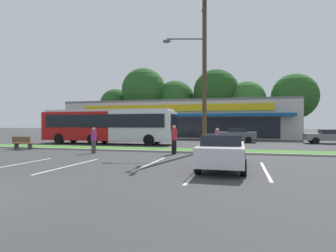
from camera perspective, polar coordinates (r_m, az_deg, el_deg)
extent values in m
cube|color=#427A2D|center=(20.22, -5.55, -4.78)|extent=(56.00, 2.20, 0.12)
cube|color=#99968C|center=(19.09, -6.83, -5.08)|extent=(56.00, 0.24, 0.12)
cube|color=silver|center=(14.64, -28.86, -6.97)|extent=(0.12, 4.80, 0.01)
cube|color=silver|center=(13.25, -19.50, -7.72)|extent=(0.12, 4.80, 0.01)
cube|color=silver|center=(13.14, -3.61, -7.77)|extent=(0.12, 4.80, 0.01)
cube|color=silver|center=(10.90, 5.87, -9.45)|extent=(0.12, 4.80, 0.01)
cube|color=silver|center=(11.89, 19.46, -8.64)|extent=(0.12, 4.80, 0.01)
cube|color=#BCB7AD|center=(42.01, 2.68, 1.11)|extent=(31.78, 12.17, 4.88)
cube|color=black|center=(36.04, 0.63, -0.31)|extent=(26.70, 0.08, 2.54)
cube|color=#0F4C8C|center=(35.42, 0.37, 2.21)|extent=(29.88, 1.40, 0.35)
cube|color=gold|center=(36.07, 0.61, 3.73)|extent=(25.43, 0.16, 0.88)
cube|color=slate|center=(42.13, 2.68, 4.63)|extent=(31.78, 12.17, 0.30)
cylinder|color=#473323|center=(55.79, -10.77, 0.25)|extent=(0.44, 0.44, 3.60)
sphere|color=#23511E|center=(55.93, -10.77, 4.42)|extent=(6.05, 6.05, 6.05)
cylinder|color=#473323|center=(52.55, -5.03, 1.14)|extent=(0.44, 0.44, 5.24)
sphere|color=#23511E|center=(52.94, -5.04, 7.36)|extent=(8.32, 8.32, 8.32)
cylinder|color=#473323|center=(52.76, 1.48, 0.32)|extent=(0.44, 0.44, 3.72)
sphere|color=#23511E|center=(52.96, 1.48, 5.35)|extent=(7.45, 7.45, 7.45)
cylinder|color=#473323|center=(50.92, 9.91, 0.82)|extent=(0.44, 0.44, 4.62)
sphere|color=#1E4719|center=(51.26, 9.92, 6.89)|extent=(8.29, 8.29, 8.29)
cylinder|color=#473323|center=(50.25, 16.04, 0.37)|extent=(0.44, 0.44, 3.84)
sphere|color=#2D6026|center=(50.44, 16.04, 5.28)|extent=(6.38, 6.38, 6.38)
cylinder|color=#473323|center=(52.10, 24.65, 0.33)|extent=(0.44, 0.44, 3.80)
sphere|color=#23511E|center=(52.33, 24.67, 5.60)|extent=(7.76, 7.76, 7.76)
cylinder|color=#4C3826|center=(19.45, 7.54, 10.74)|extent=(0.30, 0.30, 10.75)
cube|color=#4C3826|center=(20.85, 7.55, 23.75)|extent=(0.71, 2.36, 0.14)
cylinder|color=#59595B|center=(19.92, 3.64, 17.50)|extent=(2.55, 0.71, 0.10)
ellipsoid|color=#59595B|center=(19.86, -0.28, 17.09)|extent=(0.56, 0.32, 0.24)
cube|color=#B71414|center=(28.36, -17.50, -0.01)|extent=(7.10, 2.58, 2.70)
cube|color=silver|center=(25.53, -5.14, -0.03)|extent=(5.81, 2.57, 2.70)
cube|color=silver|center=(26.96, -12.26, 3.06)|extent=(12.39, 2.35, 0.20)
cube|color=black|center=(25.78, -13.57, 1.04)|extent=(11.86, 0.11, 1.19)
cube|color=black|center=(24.69, 1.28, 0.71)|extent=(0.07, 2.17, 1.51)
cylinder|color=black|center=(26.37, -2.29, -2.63)|extent=(1.00, 0.30, 1.00)
cylinder|color=black|center=(24.14, -3.91, -2.90)|extent=(1.00, 0.30, 1.00)
cylinder|color=black|center=(28.45, -12.93, -2.42)|extent=(1.00, 0.30, 1.00)
cylinder|color=black|center=(26.39, -15.28, -2.64)|extent=(1.00, 0.30, 1.00)
cylinder|color=black|center=(30.25, -18.90, -2.27)|extent=(1.00, 0.30, 1.00)
cylinder|color=black|center=(28.32, -21.52, -2.45)|extent=(1.00, 0.30, 1.00)
cube|color=brown|center=(23.34, -27.71, -3.17)|extent=(1.60, 0.45, 0.06)
cube|color=brown|center=(23.18, -28.04, -2.50)|extent=(1.60, 0.06, 0.44)
cube|color=#333338|center=(22.95, -26.59, -3.79)|extent=(0.08, 0.36, 0.45)
cube|color=#333338|center=(23.77, -28.79, -3.65)|extent=(0.08, 0.36, 0.45)
cube|color=#515459|center=(29.62, 13.75, -1.92)|extent=(4.12, 1.83, 0.76)
cube|color=black|center=(29.60, 14.15, -0.79)|extent=(1.86, 1.61, 0.41)
cylinder|color=black|center=(28.82, 11.17, -2.74)|extent=(0.64, 0.22, 0.64)
cylinder|color=black|center=(30.56, 11.38, -2.57)|extent=(0.64, 0.22, 0.64)
cylinder|color=black|center=(28.78, 16.26, -2.75)|extent=(0.64, 0.22, 0.64)
cylinder|color=black|center=(30.51, 16.18, -2.58)|extent=(0.64, 0.22, 0.64)
cube|color=slate|center=(30.84, 30.21, -1.98)|extent=(4.26, 1.81, 0.64)
cube|color=black|center=(30.88, 30.59, -1.01)|extent=(1.92, 1.59, 0.40)
cylinder|color=black|center=(29.69, 28.19, -2.68)|extent=(0.64, 0.22, 0.64)
cylinder|color=black|center=(31.37, 27.46, -2.52)|extent=(0.64, 0.22, 0.64)
cube|color=silver|center=(32.42, -9.64, -1.73)|extent=(4.11, 1.82, 0.77)
cube|color=black|center=(32.48, -9.97, -0.60)|extent=(1.85, 1.61, 0.50)
cylinder|color=black|center=(32.73, -6.98, -2.38)|extent=(0.64, 0.22, 0.64)
cylinder|color=black|center=(31.13, -8.16, -2.51)|extent=(0.64, 0.22, 0.64)
cylinder|color=black|center=(33.76, -11.00, -2.30)|extent=(0.64, 0.22, 0.64)
cylinder|color=black|center=(32.21, -12.34, -2.42)|extent=(0.64, 0.22, 0.64)
cube|color=silver|center=(11.73, 11.21, -5.43)|extent=(1.73, 4.50, 0.72)
cube|color=black|center=(11.46, 11.14, -2.75)|extent=(1.52, 2.03, 0.40)
cylinder|color=black|center=(13.23, 8.02, -6.34)|extent=(0.22, 0.64, 0.64)
cylinder|color=black|center=(13.13, 15.19, -6.40)|extent=(0.22, 0.64, 0.64)
cylinder|color=black|center=(10.48, 6.19, -8.09)|extent=(0.22, 0.64, 0.64)
cylinder|color=black|center=(10.37, 15.29, -8.20)|extent=(0.22, 0.64, 0.64)
cylinder|color=black|center=(17.32, 1.26, -4.38)|extent=(0.31, 0.31, 0.87)
cylinder|color=red|center=(17.28, 1.26, -1.79)|extent=(0.36, 0.36, 0.69)
sphere|color=tan|center=(17.27, 1.26, -0.25)|extent=(0.24, 0.24, 0.24)
cylinder|color=#47423D|center=(18.41, -15.07, -4.22)|extent=(0.28, 0.28, 0.80)
cylinder|color=#99338C|center=(18.37, -15.08, -1.98)|extent=(0.33, 0.33, 0.64)
sphere|color=tan|center=(18.36, -15.08, -0.65)|extent=(0.22, 0.22, 0.22)
cylinder|color=#1E2338|center=(16.25, 10.13, -4.83)|extent=(0.28, 0.28, 0.79)
cylinder|color=#99338C|center=(16.20, 10.13, -2.32)|extent=(0.33, 0.33, 0.63)
sphere|color=tan|center=(16.19, 10.13, -0.83)|extent=(0.22, 0.22, 0.22)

